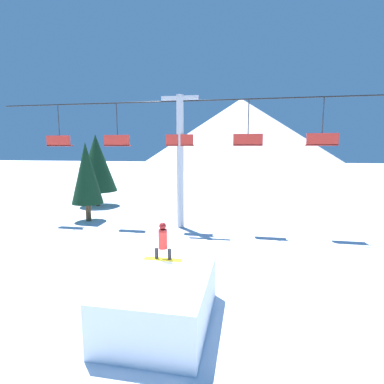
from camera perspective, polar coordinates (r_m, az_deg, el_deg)
name	(u,v)px	position (r m, az deg, el deg)	size (l,w,h in m)	color
ground_plane	(157,318)	(10.24, -6.75, -22.75)	(220.00, 220.00, 0.00)	white
mountain_ridge	(241,132)	(97.62, 9.24, 11.14)	(64.47, 64.47, 20.69)	silver
snow_ramp	(161,299)	(9.66, -5.85, -19.60)	(2.86, 4.03, 1.52)	white
snowboarder	(163,241)	(10.28, -5.57, -9.33)	(1.31, 0.29, 1.30)	yellow
chairlift	(180,150)	(19.69, -2.29, 7.91)	(25.50, 0.46, 8.67)	#B2B2B7
pine_tree_near	(86,173)	(22.90, -19.47, 3.35)	(2.24, 2.24, 5.73)	#4C3823
pine_tree_far	(96,163)	(28.68, -17.75, 5.26)	(3.59, 3.59, 6.54)	#4C3823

